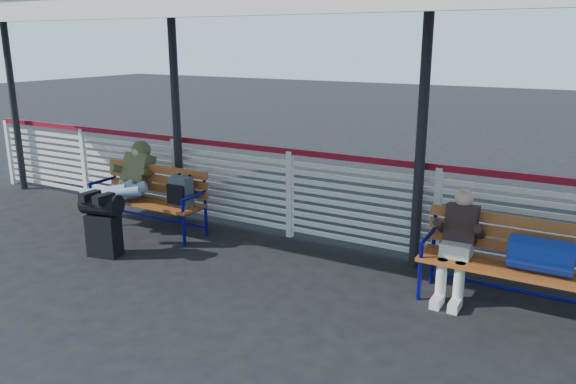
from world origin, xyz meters
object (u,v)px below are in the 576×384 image
Objects in this scene: luggage_stack at (103,222)px; companion_person at (457,244)px; bench_right at (528,255)px; traveler_man at (122,187)px; bench_left at (157,192)px.

companion_person is (4.10, 0.98, 0.16)m from luggage_stack.
bench_right is at bearing 0.60° from companion_person.
bench_right is 5.13m from traveler_man.
bench_right is 0.68m from companion_person.
bench_left reaches higher than luggage_stack.
companion_person is (-0.68, -0.01, 0.00)m from bench_right.
bench_left is at bearing 49.90° from traveler_man.
luggage_stack is 0.45× the size of bench_right.
luggage_stack is 4.22m from companion_person.
companion_person is at bearing 3.77° from traveler_man.
companion_person is at bearing -179.40° from bench_right.
bench_left is 4.15m from companion_person.
luggage_stack is at bearing -87.32° from bench_left.
luggage_stack is at bearing -168.33° from bench_right.
bench_left is 0.48m from traveler_man.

